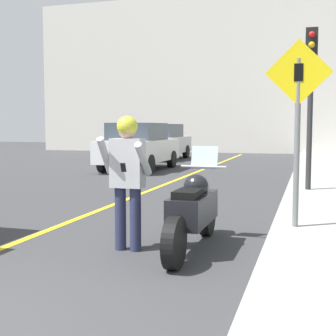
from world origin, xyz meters
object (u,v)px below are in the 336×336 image
(traffic_light, at_px, (311,78))
(parked_car_silver, at_px, (162,141))
(person_biker, at_px, (127,169))
(parked_car_white, at_px, (139,146))
(crossing_sign, at_px, (298,115))
(motorcycle, at_px, (193,211))

(traffic_light, xyz_separation_m, parked_car_silver, (-6.74, 10.33, -1.76))
(person_biker, relative_size, traffic_light, 0.47)
(person_biker, bearing_deg, parked_car_silver, 106.19)
(person_biker, height_order, parked_car_white, parked_car_white)
(crossing_sign, relative_size, parked_car_white, 0.62)
(traffic_light, relative_size, parked_car_white, 0.85)
(traffic_light, xyz_separation_m, parked_car_white, (-5.85, 4.81, -1.76))
(traffic_light, bearing_deg, parked_car_white, 140.60)
(crossing_sign, xyz_separation_m, traffic_light, (0.15, 4.17, 0.92))
(motorcycle, bearing_deg, parked_car_silver, 109.01)
(traffic_light, height_order, parked_car_white, traffic_light)
(parked_car_silver, bearing_deg, person_biker, -73.81)
(crossing_sign, xyz_separation_m, parked_car_silver, (-6.58, 14.50, -0.84))
(motorcycle, height_order, parked_car_silver, parked_car_silver)
(crossing_sign, bearing_deg, parked_car_white, 122.41)
(person_biker, distance_m, parked_car_white, 11.03)
(motorcycle, distance_m, parked_car_white, 11.08)
(parked_car_white, bearing_deg, motorcycle, -66.01)
(traffic_light, bearing_deg, parked_car_silver, 123.11)
(parked_car_white, relative_size, parked_car_silver, 1.00)
(motorcycle, relative_size, person_biker, 1.35)
(traffic_light, height_order, parked_car_silver, traffic_light)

